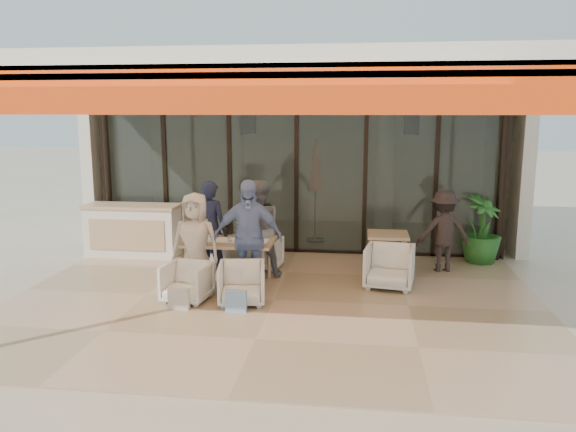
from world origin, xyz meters
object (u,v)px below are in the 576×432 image
chair_far_right (264,252)px  diner_periwinkle (248,237)px  potted_palm (482,229)px  diner_cream (196,243)px  chair_far_left (218,250)px  chair_near_right (242,281)px  side_table (388,239)px  dining_table (228,244)px  host_counter (133,230)px  side_chair (389,265)px  chair_near_left (187,280)px  standing_woman (443,231)px  diner_navy (211,228)px  diner_grey (258,229)px

chair_far_right → diner_periwinkle: diner_periwinkle is taller
potted_palm → diner_cream: bearing=-154.3°
chair_far_left → chair_near_right: (0.84, -1.90, 0.01)m
chair_far_left → side_table: size_ratio=0.90×
dining_table → diner_cream: diner_cream is taller
chair_near_right → side_table: bearing=30.0°
host_counter → potted_palm: bearing=3.0°
dining_table → side_chair: dining_table is taller
dining_table → chair_near_left: dining_table is taller
chair_far_left → standing_woman: (4.03, 0.23, 0.40)m
diner_cream → side_table: 3.32m
diner_periwinkle → potted_palm: (3.99, 2.32, -0.25)m
diner_navy → diner_periwinkle: size_ratio=0.92×
dining_table → diner_grey: (0.43, 0.44, 0.16)m
chair_near_left → chair_near_right: 0.84m
chair_near_left → side_table: (3.05, 1.81, 0.31)m
dining_table → diner_navy: 0.63m
chair_far_left → diner_grey: size_ratio=0.39×
side_chair → standing_woman: (0.98, 1.07, 0.35)m
chair_far_right → diner_periwinkle: size_ratio=0.36×
diner_cream → host_counter: bearing=136.0°
dining_table → diner_navy: size_ratio=0.90×
chair_near_left → diner_cream: (0.00, 0.50, 0.46)m
chair_far_right → side_chair: side_chair is taller
chair_near_right → chair_near_left: bearing=170.7°
chair_far_right → standing_woman: size_ratio=0.44×
side_chair → host_counter: bearing=172.8°
host_counter → chair_far_left: bearing=-16.9°
chair_near_left → standing_woman: standing_woman is taller
chair_far_left → standing_woman: size_ratio=0.45×
dining_table → side_table: bearing=18.0°
chair_far_right → chair_near_left: chair_near_left is taller
diner_grey → diner_periwinkle: 0.90m
chair_far_right → diner_grey: 0.72m
chair_far_left → chair_near_left: bearing=99.3°
side_chair → standing_woman: bearing=56.3°
dining_table → chair_far_right: (0.43, 0.94, -0.36)m
side_table → chair_far_right: bearing=177.6°
diner_navy → diner_grey: 0.84m
chair_far_right → side_table: bearing=-176.9°
chair_near_right → diner_periwinkle: (0.00, 0.50, 0.56)m
chair_far_right → diner_cream: diner_cream is taller
chair_far_right → chair_far_left: bearing=5.5°
diner_navy → standing_woman: (4.03, 0.73, -0.10)m
chair_far_left → chair_far_right: bearing=-170.7°
diner_navy → diner_periwinkle: 1.23m
chair_far_left → side_chair: size_ratio=0.86×
diner_periwinkle → side_chair: size_ratio=2.32×
chair_far_left → chair_near_right: chair_near_right is taller
chair_far_right → diner_navy: bearing=36.2°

